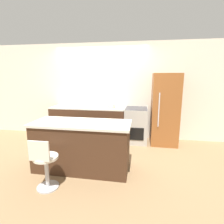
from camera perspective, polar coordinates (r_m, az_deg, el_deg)
name	(u,v)px	position (r m, az deg, el deg)	size (l,w,h in m)	color
ground_plane	(96,144)	(4.60, -5.15, -10.26)	(14.00, 14.00, 0.00)	#8E704C
wall_back	(102,91)	(4.97, -3.39, 6.84)	(8.00, 0.06, 2.60)	silver
back_counter	(89,123)	(4.85, -7.65, -3.56)	(1.99, 0.65, 0.91)	#422819
kitchen_island	(82,146)	(3.34, -9.76, -10.77)	(1.78, 0.73, 0.90)	#422819
oven_range	(136,125)	(4.65, 7.84, -4.23)	(0.58, 0.66, 0.91)	#B7B2A8
refrigerator	(165,109)	(4.58, 16.85, 0.82)	(0.65, 0.68, 1.79)	#995628
stool_chair	(45,165)	(2.93, -20.97, -15.95)	(0.37, 0.37, 0.83)	#B7B7BC
kettle	(71,103)	(4.88, -13.10, 2.82)	(0.18, 0.18, 0.22)	silver
mixing_bowl	(111,106)	(4.58, -0.21, 1.97)	(0.20, 0.20, 0.08)	beige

